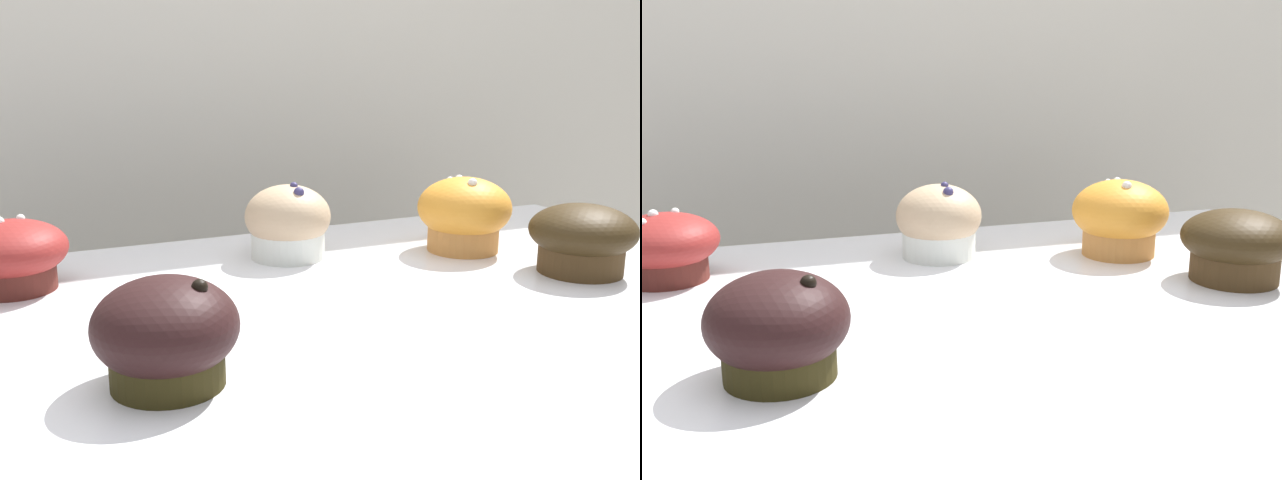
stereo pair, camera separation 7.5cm
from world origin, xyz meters
The scene contains 6 objects.
wall_back centered at (0.00, 0.60, 0.90)m, with size 3.20×0.10×1.80m, color beige.
muffin_front_center centered at (0.31, 0.01, 0.94)m, with size 0.11×0.11×0.07m.
muffin_back_left centered at (0.04, 0.20, 0.94)m, with size 0.10×0.10×0.09m.
muffin_back_right centered at (-0.16, -0.08, 0.94)m, with size 0.10×0.10×0.08m.
muffin_front_left centered at (0.24, 0.14, 0.94)m, with size 0.11×0.11×0.09m.
muffin_front_right centered at (-0.25, 0.20, 0.94)m, with size 0.11×0.11×0.08m.
Camera 1 is at (-0.26, -0.57, 1.13)m, focal length 42.00 mm.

